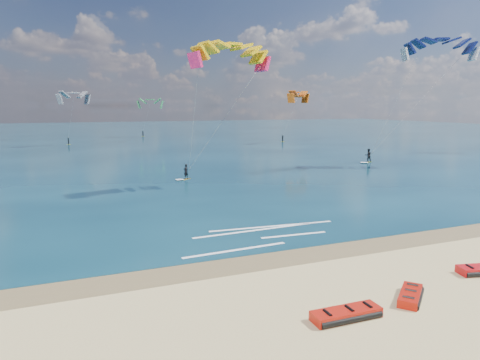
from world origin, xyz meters
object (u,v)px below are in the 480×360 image
kitesurfer_main (208,109)px  packed_kite_right (410,299)px  kitesurfer_far (405,95)px  packed_kite_left (346,319)px

kitesurfer_main → packed_kite_right: bearing=-131.7°
kitesurfer_main → kitesurfer_far: kitesurfer_far is taller
packed_kite_left → kitesurfer_far: 47.95m
packed_kite_right → kitesurfer_far: size_ratio=0.13×
packed_kite_left → kitesurfer_far: size_ratio=0.16×
kitesurfer_main → kitesurfer_far: 29.69m
packed_kite_left → packed_kite_right: bearing=7.2°
packed_kite_right → kitesurfer_far: (29.46, 33.24, 9.30)m
packed_kite_right → kitesurfer_main: size_ratio=0.16×
packed_kite_right → kitesurfer_far: 45.38m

